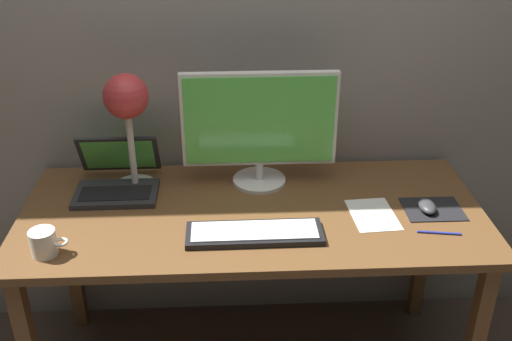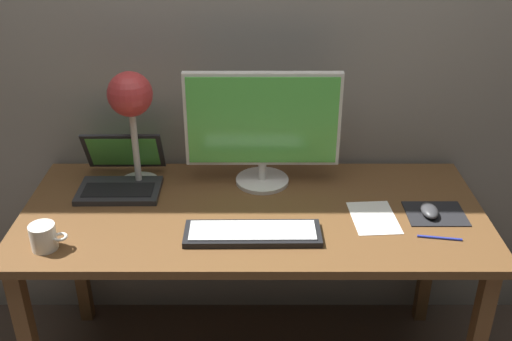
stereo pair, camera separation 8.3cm
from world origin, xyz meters
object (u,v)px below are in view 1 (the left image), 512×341
keyboard_main (254,233)px  mouse (427,206)px  coffee_mug (44,243)px  monitor (259,125)px  pen (439,233)px  laptop (118,175)px  desk_lamp (127,105)px

keyboard_main → mouse: mouse is taller
keyboard_main → coffee_mug: 0.65m
monitor → pen: bearing=-33.5°
laptop → keyboard_main: bearing=-35.2°
monitor → desk_lamp: (-0.46, -0.01, 0.09)m
mouse → monitor: bearing=157.5°
desk_lamp → pen: bearing=-19.4°
keyboard_main → pen: keyboard_main is taller
mouse → desk_lamp: bearing=167.9°
pen → mouse: bearing=89.5°
desk_lamp → mouse: bearing=-12.1°
laptop → pen: (1.09, -0.36, -0.05)m
monitor → mouse: (0.57, -0.23, -0.21)m
laptop → mouse: 1.11m
mouse → coffee_mug: coffee_mug is taller
mouse → keyboard_main: bearing=-168.3°
coffee_mug → keyboard_main: bearing=5.9°
laptop → pen: size_ratio=2.12×
monitor → pen: 0.72m
mouse → coffee_mug: (-1.25, -0.19, 0.02)m
laptop → coffee_mug: 0.44m
keyboard_main → desk_lamp: (-0.43, 0.35, 0.31)m
laptop → coffee_mug: laptop is taller
monitor → desk_lamp: 0.47m
monitor → keyboard_main: bearing=-95.6°
monitor → mouse: size_ratio=5.81×
monitor → keyboard_main: monitor is taller
laptop → pen: 1.14m
keyboard_main → coffee_mug: (-0.65, -0.07, 0.03)m
monitor → laptop: bearing=-178.3°
keyboard_main → laptop: size_ratio=1.49×
mouse → pen: size_ratio=0.69×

